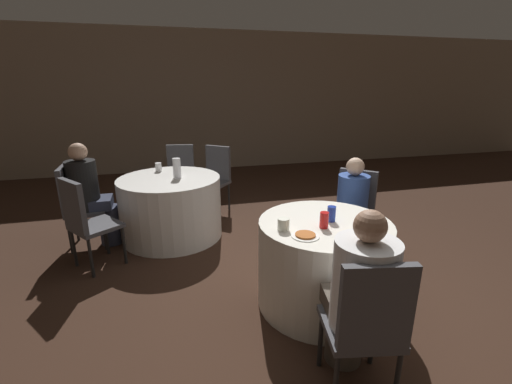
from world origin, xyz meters
TOP-DOWN VIEW (x-y plane):
  - ground_plane at (0.00, 0.00)m, footprint 16.00×16.00m
  - wall_back at (0.00, 4.95)m, footprint 16.00×0.06m
  - table_near at (-0.08, -0.13)m, footprint 1.04×1.04m
  - table_far at (-1.24, 1.54)m, footprint 1.17×1.17m
  - chair_near_northeast at (0.57, 0.54)m, footprint 0.57×0.57m
  - chair_near_south at (-0.26, -1.05)m, footprint 0.47×0.47m
  - chair_far_north at (-1.08, 2.53)m, footprint 0.46×0.46m
  - chair_far_southwest at (-2.04, 0.94)m, footprint 0.56×0.56m
  - chair_far_west at (-2.24, 1.51)m, footprint 0.42×0.41m
  - chair_far_northeast at (-0.60, 2.31)m, footprint 0.56×0.56m
  - person_white_shirt at (-0.23, -0.90)m, footprint 0.39×0.51m
  - person_blue_shirt at (0.45, 0.42)m, footprint 0.44×0.44m
  - person_black_shirt at (-2.07, 1.51)m, footprint 0.50×0.31m
  - pizza_plate_near at (-0.33, -0.34)m, footprint 0.20×0.20m
  - soda_can_silver at (0.11, -0.38)m, footprint 0.07×0.07m
  - soda_can_blue at (-0.02, -0.12)m, footprint 0.07×0.07m
  - soda_can_red at (-0.14, -0.23)m, footprint 0.07×0.07m
  - cup_near at (-0.44, -0.19)m, footprint 0.09×0.09m
  - bottle_far at (-1.14, 1.52)m, footprint 0.09×0.09m
  - cup_far at (-1.36, 1.89)m, footprint 0.08×0.08m

SIDE VIEW (x-z plane):
  - ground_plane at x=0.00m, z-range 0.00..0.00m
  - table_far at x=-1.24m, z-range 0.00..0.72m
  - table_near at x=-0.08m, z-range 0.00..0.72m
  - person_blue_shirt at x=0.45m, z-range -0.01..1.07m
  - chair_near_northeast at x=0.57m, z-range 0.08..1.00m
  - chair_near_south at x=-0.26m, z-range 0.08..1.00m
  - chair_far_north at x=-1.08m, z-range 0.08..1.00m
  - chair_far_southwest at x=-2.04m, z-range 0.08..1.00m
  - chair_far_west at x=-2.24m, z-range 0.08..1.00m
  - chair_far_northeast at x=-0.60m, z-range 0.08..1.00m
  - person_black_shirt at x=-2.07m, z-range 0.00..1.16m
  - person_white_shirt at x=-0.23m, z-range 0.01..1.15m
  - pizza_plate_near at x=-0.33m, z-range 0.72..0.74m
  - cup_near at x=-0.44m, z-range 0.72..0.81m
  - cup_far at x=-1.36m, z-range 0.72..0.83m
  - soda_can_silver at x=0.11m, z-range 0.72..0.84m
  - soda_can_blue at x=-0.02m, z-range 0.72..0.84m
  - soda_can_red at x=-0.14m, z-range 0.72..0.84m
  - bottle_far at x=-1.14m, z-range 0.72..0.95m
  - wall_back at x=0.00m, z-range 0.00..2.80m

